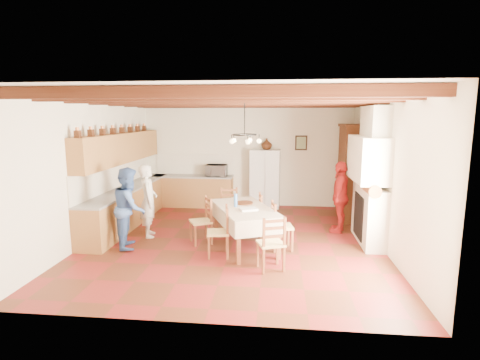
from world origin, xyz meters
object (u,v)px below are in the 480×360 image
object	(u,v)px
refrigerator	(265,178)
person_woman_blue	(130,208)
hutch	(351,172)
chair_left_near	(218,231)
chair_right_near	(282,226)
chair_right_far	(268,215)
dining_table	(244,211)
chair_left_far	(201,221)
person_man	(148,201)
person_woman_red	(340,197)
microwave	(217,170)
chair_end_near	(271,242)
chair_end_far	(230,209)

from	to	relation	value
refrigerator	person_woman_blue	xyz separation A→B (m)	(-2.57, -3.70, -0.02)
refrigerator	hutch	world-z (taller)	hutch
chair_left_near	chair_right_near	xyz separation A→B (m)	(1.19, 0.50, 0.00)
chair_right_far	chair_left_near	bearing A→B (deg)	135.48
dining_table	chair_left_far	size ratio (longest dim) A/B	2.18
chair_right_near	person_woman_blue	size ratio (longest dim) A/B	0.60
chair_left_far	chair_right_near	bearing A→B (deg)	55.62
person_man	person_woman_red	xyz separation A→B (m)	(4.19, 0.75, 0.01)
refrigerator	person_man	world-z (taller)	refrigerator
person_man	chair_right_near	bearing A→B (deg)	-118.15
refrigerator	hutch	distance (m)	2.47
person_man	microwave	distance (m)	3.04
chair_end_near	microwave	xyz separation A→B (m)	(-1.66, 4.39, 0.58)
chair_left_near	microwave	size ratio (longest dim) A/B	1.62
dining_table	person_woman_red	bearing A→B (deg)	30.87
refrigerator	person_woman_blue	world-z (taller)	refrigerator
hutch	chair_right_near	bearing A→B (deg)	-123.94
chair_right_far	person_woman_blue	size ratio (longest dim) A/B	0.60
dining_table	microwave	xyz separation A→B (m)	(-1.11, 3.32, 0.33)
person_woman_blue	hutch	bearing A→B (deg)	-77.21
hutch	chair_left_far	world-z (taller)	hutch
dining_table	person_man	world-z (taller)	person_man
chair_left_far	dining_table	bearing A→B (deg)	53.97
hutch	chair_left_near	size ratio (longest dim) A/B	2.50
chair_right_far	chair_end_near	xyz separation A→B (m)	(0.09, -1.77, 0.00)
person_man	person_woman_blue	world-z (taller)	person_woman_blue
refrigerator	person_woman_red	xyz separation A→B (m)	(1.76, -2.26, -0.02)
person_woman_blue	chair_right_near	bearing A→B (deg)	-103.28
chair_left_near	chair_right_far	xyz separation A→B (m)	(0.90, 1.26, 0.00)
chair_end_near	chair_end_far	xyz separation A→B (m)	(-0.99, 2.19, 0.00)
refrigerator	chair_right_far	distance (m)	2.81
chair_left_far	chair_right_far	world-z (taller)	same
chair_left_far	microwave	size ratio (longest dim) A/B	1.62
chair_left_near	microwave	world-z (taller)	microwave
chair_left_near	person_woman_blue	world-z (taller)	person_woman_blue
hutch	person_man	world-z (taller)	hutch
dining_table	chair_right_near	world-z (taller)	chair_right_near
chair_left_far	hutch	bearing A→B (deg)	96.22
dining_table	person_woman_blue	world-z (taller)	person_woman_blue
chair_left_far	person_woman_red	xyz separation A→B (m)	(2.97, 1.10, 0.33)
chair_left_far	person_woman_blue	size ratio (longest dim) A/B	0.60
refrigerator	hutch	bearing A→B (deg)	-21.43
chair_right_near	person_woman_red	xyz separation A→B (m)	(1.31, 1.29, 0.33)
person_woman_blue	person_woman_red	bearing A→B (deg)	-87.80
chair_end_far	person_man	xyz separation A→B (m)	(-1.70, -0.65, 0.31)
chair_end_far	microwave	world-z (taller)	microwave
hutch	chair_end_far	distance (m)	3.29
chair_left_far	person_woman_blue	xyz separation A→B (m)	(-1.36, -0.35, 0.33)
refrigerator	person_woman_red	world-z (taller)	refrigerator
hutch	person_woman_red	xyz separation A→B (m)	(-0.44, -1.20, -0.39)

